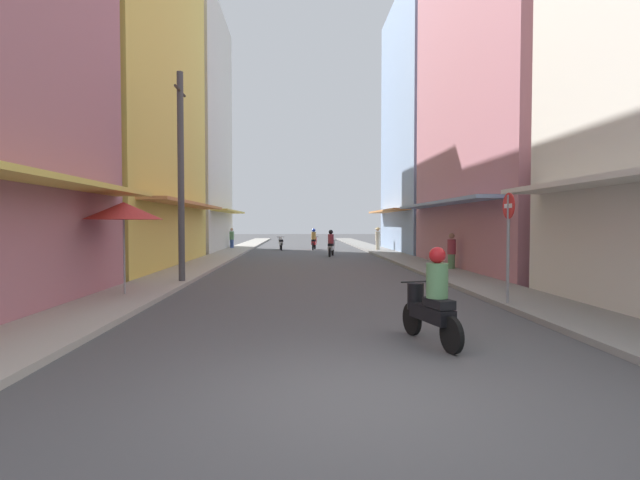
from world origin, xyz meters
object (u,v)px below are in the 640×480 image
at_px(motorbike_red, 314,240).
at_px(street_sign_no_entry, 508,234).
at_px(motorbike_black, 431,301).
at_px(pedestrian_far, 378,238).
at_px(pedestrian_midway, 232,239).
at_px(vendor_umbrella, 124,211).
at_px(motorbike_white, 281,243).
at_px(pedestrian_foreground, 451,253).
at_px(utility_pole, 181,177).
at_px(motorbike_silver, 331,244).

height_order(motorbike_red, street_sign_no_entry, street_sign_no_entry).
xyz_separation_m(motorbike_black, pedestrian_far, (3.39, 25.36, 0.26)).
xyz_separation_m(motorbike_red, pedestrian_midway, (-6.17, 0.95, 0.10)).
relative_size(pedestrian_far, vendor_umbrella, 0.68).
bearing_deg(motorbike_white, street_sign_no_entry, -75.93).
bearing_deg(pedestrian_midway, pedestrian_foreground, -56.74).
height_order(motorbike_red, utility_pole, utility_pole).
distance_m(motorbike_black, motorbike_silver, 20.54).
bearing_deg(motorbike_white, vendor_umbrella, -98.14).
height_order(motorbike_red, motorbike_white, motorbike_red).
height_order(motorbike_silver, utility_pole, utility_pole).
bearing_deg(pedestrian_foreground, motorbike_silver, 114.99).
xyz_separation_m(motorbike_white, street_sign_no_entry, (6.10, -24.34, 1.21)).
height_order(vendor_umbrella, street_sign_no_entry, street_sign_no_entry).
relative_size(pedestrian_foreground, vendor_umbrella, 0.62).
xyz_separation_m(pedestrian_foreground, street_sign_no_entry, (-1.39, -8.27, 0.95)).
distance_m(vendor_umbrella, utility_pole, 3.10).
height_order(motorbike_white, vendor_umbrella, vendor_umbrella).
relative_size(pedestrian_far, street_sign_no_entry, 0.65).
relative_size(motorbike_red, vendor_umbrella, 0.72).
bearing_deg(pedestrian_foreground, motorbike_red, 107.35).
xyz_separation_m(motorbike_red, pedestrian_far, (4.38, -2.21, 0.26)).
xyz_separation_m(motorbike_silver, street_sign_no_entry, (2.86, -17.39, 1.01)).
xyz_separation_m(motorbike_white, utility_pole, (-2.42, -19.73, 2.93)).
xyz_separation_m(pedestrian_foreground, vendor_umbrella, (-10.71, -6.43, 1.50)).
bearing_deg(motorbike_red, utility_pole, -103.77).
xyz_separation_m(utility_pole, street_sign_no_entry, (8.52, -4.60, -1.72)).
bearing_deg(vendor_umbrella, pedestrian_midway, 91.24).
distance_m(pedestrian_foreground, vendor_umbrella, 12.58).
bearing_deg(pedestrian_foreground, pedestrian_far, 92.75).
distance_m(motorbike_red, utility_pole, 20.59).
bearing_deg(pedestrian_far, motorbike_silver, -126.62).
height_order(motorbike_silver, pedestrian_foreground, motorbike_silver).
xyz_separation_m(motorbike_black, motorbike_white, (-3.43, 27.49, -0.20)).
distance_m(pedestrian_far, pedestrian_foreground, 13.96).
height_order(motorbike_silver, pedestrian_midway, pedestrian_midway).
relative_size(motorbike_white, pedestrian_foreground, 1.16).
relative_size(pedestrian_foreground, street_sign_no_entry, 0.59).
bearing_deg(motorbike_red, motorbike_silver, -83.55).
relative_size(motorbike_black, vendor_umbrella, 0.71).
xyz_separation_m(motorbike_silver, pedestrian_foreground, (4.25, -9.12, 0.07)).
xyz_separation_m(motorbike_red, motorbike_white, (-2.44, -0.09, -0.20)).
height_order(motorbike_white, pedestrian_foreground, pedestrian_foreground).
bearing_deg(motorbike_black, utility_pole, 127.04).
height_order(motorbike_red, pedestrian_midway, pedestrian_midway).
bearing_deg(pedestrian_midway, utility_pole, -86.39).
bearing_deg(pedestrian_midway, motorbike_white, -15.52).
height_order(pedestrian_foreground, utility_pole, utility_pole).
relative_size(motorbike_silver, utility_pole, 0.27).
height_order(utility_pole, street_sign_no_entry, utility_pole).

